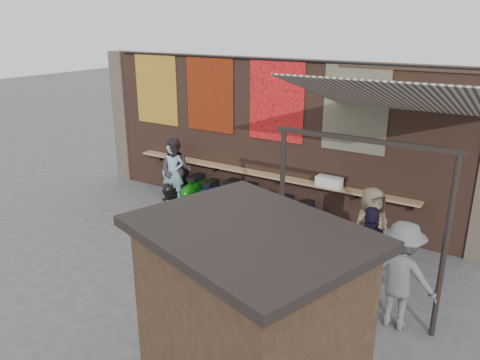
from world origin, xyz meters
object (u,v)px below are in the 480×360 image
(scooter_stool_2, at_px, (209,194))
(shopper_grey, at_px, (400,276))
(scooter_stool_6, at_px, (284,211))
(market_stall, at_px, (249,332))
(shelf_box, at_px, (329,182))
(scooter_stool_3, at_px, (228,196))
(diner_left, at_px, (173,173))
(scooter_stool_0, at_px, (177,185))
(shopper_navy, at_px, (369,256))
(scooter_stool_5, at_px, (265,207))
(scooter_stool_7, at_px, (305,217))
(scooter_stool_1, at_px, (194,189))
(shopper_tan, at_px, (370,229))
(scooter_stool_4, at_px, (246,201))
(diner_right, at_px, (176,171))

(scooter_stool_2, height_order, shopper_grey, shopper_grey)
(scooter_stool_6, height_order, market_stall, market_stall)
(shopper_grey, bearing_deg, market_stall, 70.05)
(shelf_box, height_order, scooter_stool_3, shelf_box)
(diner_left, relative_size, market_stall, 0.67)
(shelf_box, height_order, scooter_stool_6, shelf_box)
(scooter_stool_0, height_order, shopper_navy, shopper_navy)
(shopper_navy, height_order, shopper_grey, shopper_grey)
(scooter_stool_5, xyz_separation_m, scooter_stool_6, (0.50, 0.05, -0.01))
(scooter_stool_5, bearing_deg, scooter_stool_0, 178.78)
(scooter_stool_0, distance_m, scooter_stool_7, 4.03)
(scooter_stool_1, xyz_separation_m, diner_left, (-0.53, -0.26, 0.47))
(diner_left, bearing_deg, shopper_grey, -43.94)
(shopper_grey, xyz_separation_m, shopper_tan, (-0.99, 1.59, -0.05))
(scooter_stool_7, height_order, diner_left, diner_left)
(scooter_stool_2, xyz_separation_m, diner_left, (-1.07, -0.21, 0.48))
(shelf_box, bearing_deg, scooter_stool_2, -174.60)
(shelf_box, relative_size, scooter_stool_2, 0.79)
(scooter_stool_4, relative_size, market_stall, 0.35)
(shopper_grey, bearing_deg, scooter_stool_6, -37.32)
(scooter_stool_6, height_order, diner_right, diner_right)
(scooter_stool_5, height_order, shopper_tan, shopper_tan)
(scooter_stool_6, xyz_separation_m, shopper_tan, (2.49, -1.09, 0.54))
(shelf_box, height_order, scooter_stool_1, shelf_box)
(shopper_grey, height_order, shopper_tan, shopper_grey)
(shelf_box, relative_size, shopper_tan, 0.34)
(diner_right, relative_size, shopper_grey, 0.98)
(scooter_stool_4, xyz_separation_m, market_stall, (3.47, -5.56, 0.85))
(scooter_stool_1, height_order, market_stall, market_stall)
(shelf_box, height_order, scooter_stool_0, shelf_box)
(scooter_stool_5, relative_size, market_stall, 0.30)
(diner_left, distance_m, shopper_navy, 6.52)
(diner_left, distance_m, shopper_tan, 5.89)
(shopper_navy, xyz_separation_m, shopper_tan, (-0.36, 1.20, -0.04))
(scooter_stool_1, height_order, shopper_tan, shopper_tan)
(scooter_stool_7, distance_m, shopper_grey, 3.95)
(diner_left, bearing_deg, scooter_stool_0, 84.93)
(shopper_grey, relative_size, shopper_tan, 1.05)
(scooter_stool_2, xyz_separation_m, market_stall, (4.66, -5.58, 0.90))
(diner_right, bearing_deg, scooter_stool_6, -19.78)
(scooter_stool_7, bearing_deg, scooter_stool_4, -179.59)
(scooter_stool_3, bearing_deg, scooter_stool_1, 178.57)
(scooter_stool_3, relative_size, shopper_grey, 0.47)
(scooter_stool_4, distance_m, shopper_grey, 5.28)
(scooter_stool_0, bearing_deg, scooter_stool_4, -1.85)
(diner_left, bearing_deg, shopper_navy, -42.60)
(diner_left, bearing_deg, shelf_box, -17.57)
(diner_left, distance_m, shopper_grey, 7.24)
(scooter_stool_1, height_order, scooter_stool_5, scooter_stool_1)
(scooter_stool_0, xyz_separation_m, shopper_tan, (5.92, -1.11, 0.49))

